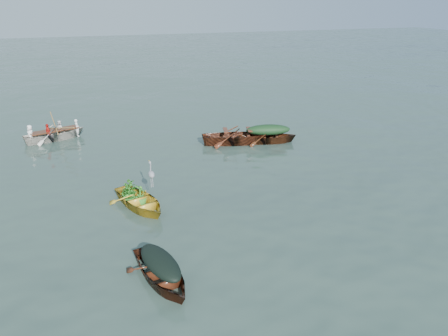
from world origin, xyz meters
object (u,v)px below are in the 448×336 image
object	(u,v)px
rowed_boat	(56,140)
open_wooden_boat	(237,144)
yellow_dinghy	(140,208)
dark_covered_boat	(162,281)
heron	(152,179)
green_tarp_boat	(268,143)

from	to	relation	value
rowed_boat	open_wooden_boat	bearing A→B (deg)	-130.70
yellow_dinghy	open_wooden_boat	world-z (taller)	open_wooden_boat
dark_covered_boat	heron	xyz separation A→B (m)	(0.61, 4.59, 0.92)
yellow_dinghy	rowed_boat	size ratio (longest dim) A/B	0.80
open_wooden_boat	heron	world-z (taller)	heron
green_tarp_boat	dark_covered_boat	bearing A→B (deg)	155.82
open_wooden_boat	yellow_dinghy	bearing A→B (deg)	146.97
open_wooden_boat	rowed_boat	world-z (taller)	open_wooden_boat
dark_covered_boat	heron	size ratio (longest dim) A/B	3.72
dark_covered_boat	rowed_boat	world-z (taller)	rowed_boat
dark_covered_boat	green_tarp_boat	distance (m)	11.84
dark_covered_boat	heron	world-z (taller)	heron
heron	yellow_dinghy	bearing A→B (deg)	-174.81
green_tarp_boat	yellow_dinghy	bearing A→B (deg)	138.85
dark_covered_boat	green_tarp_boat	bearing A→B (deg)	39.08
yellow_dinghy	dark_covered_boat	world-z (taller)	yellow_dinghy
dark_covered_boat	rowed_boat	xyz separation A→B (m)	(-2.78, 13.28, 0.00)
open_wooden_boat	heron	bearing A→B (deg)	148.32
open_wooden_boat	heron	xyz separation A→B (m)	(-5.08, -5.18, 0.92)
rowed_boat	heron	distance (m)	9.38
yellow_dinghy	rowed_boat	bearing A→B (deg)	87.03
dark_covered_boat	heron	bearing A→B (deg)	68.75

